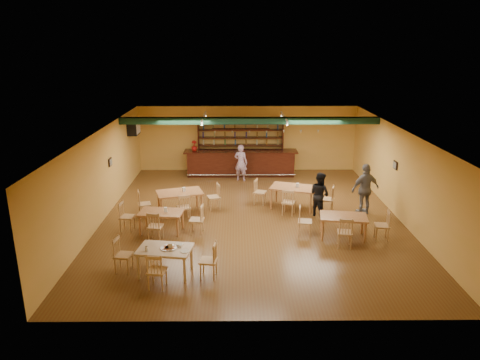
{
  "coord_description": "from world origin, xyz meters",
  "views": [
    {
      "loc": [
        -0.51,
        -14.26,
        5.7
      ],
      "look_at": [
        -0.38,
        0.6,
        1.15
      ],
      "focal_mm": 33.36,
      "sensor_mm": 36.0,
      "label": 1
    }
  ],
  "objects_px": {
    "patron_right_a": "(319,194)",
    "near_table": "(165,261)",
    "dining_table_a": "(180,202)",
    "dining_table_d": "(343,227)",
    "dining_table_c": "(162,222)",
    "patron_bar": "(241,163)",
    "dining_table_b": "(293,197)",
    "bar_counter": "(241,163)"
  },
  "relations": [
    {
      "from": "patron_right_a",
      "to": "near_table",
      "type": "bearing_deg",
      "value": 93.53
    },
    {
      "from": "dining_table_d",
      "to": "patron_right_a",
      "type": "bearing_deg",
      "value": 111.13
    },
    {
      "from": "patron_bar",
      "to": "patron_right_a",
      "type": "distance_m",
      "value": 4.96
    },
    {
      "from": "dining_table_b",
      "to": "dining_table_d",
      "type": "bearing_deg",
      "value": -46.38
    },
    {
      "from": "patron_bar",
      "to": "patron_right_a",
      "type": "relative_size",
      "value": 1.02
    },
    {
      "from": "dining_table_a",
      "to": "dining_table_c",
      "type": "height_order",
      "value": "dining_table_a"
    },
    {
      "from": "dining_table_a",
      "to": "dining_table_c",
      "type": "xyz_separation_m",
      "value": [
        -0.38,
        -1.66,
        -0.05
      ]
    },
    {
      "from": "dining_table_a",
      "to": "dining_table_d",
      "type": "relative_size",
      "value": 1.1
    },
    {
      "from": "bar_counter",
      "to": "dining_table_b",
      "type": "height_order",
      "value": "bar_counter"
    },
    {
      "from": "dining_table_b",
      "to": "patron_right_a",
      "type": "distance_m",
      "value": 1.19
    },
    {
      "from": "dining_table_c",
      "to": "dining_table_d",
      "type": "height_order",
      "value": "dining_table_d"
    },
    {
      "from": "dining_table_c",
      "to": "patron_right_a",
      "type": "height_order",
      "value": "patron_right_a"
    },
    {
      "from": "dining_table_b",
      "to": "patron_right_a",
      "type": "bearing_deg",
      "value": -26.15
    },
    {
      "from": "near_table",
      "to": "patron_bar",
      "type": "distance_m",
      "value": 8.51
    },
    {
      "from": "bar_counter",
      "to": "dining_table_c",
      "type": "relative_size",
      "value": 3.74
    },
    {
      "from": "patron_bar",
      "to": "near_table",
      "type": "bearing_deg",
      "value": 95.35
    },
    {
      "from": "dining_table_c",
      "to": "dining_table_a",
      "type": "bearing_deg",
      "value": 84.2
    },
    {
      "from": "dining_table_c",
      "to": "bar_counter",
      "type": "bearing_deg",
      "value": 75.15
    },
    {
      "from": "patron_right_a",
      "to": "dining_table_b",
      "type": "bearing_deg",
      "value": 7.54
    },
    {
      "from": "dining_table_b",
      "to": "patron_right_a",
      "type": "relative_size",
      "value": 1.02
    },
    {
      "from": "dining_table_d",
      "to": "patron_bar",
      "type": "height_order",
      "value": "patron_bar"
    },
    {
      "from": "near_table",
      "to": "bar_counter",
      "type": "bearing_deg",
      "value": 85.74
    },
    {
      "from": "patron_bar",
      "to": "patron_right_a",
      "type": "xyz_separation_m",
      "value": [
        2.65,
        -4.19,
        -0.02
      ]
    },
    {
      "from": "near_table",
      "to": "patron_right_a",
      "type": "distance_m",
      "value": 6.2
    },
    {
      "from": "bar_counter",
      "to": "patron_bar",
      "type": "distance_m",
      "value": 0.86
    },
    {
      "from": "patron_bar",
      "to": "patron_right_a",
      "type": "bearing_deg",
      "value": 141.42
    },
    {
      "from": "patron_bar",
      "to": "dining_table_b",
      "type": "bearing_deg",
      "value": 137.73
    },
    {
      "from": "dining_table_a",
      "to": "dining_table_b",
      "type": "distance_m",
      "value": 4.05
    },
    {
      "from": "dining_table_a",
      "to": "patron_right_a",
      "type": "bearing_deg",
      "value": -20.79
    },
    {
      "from": "dining_table_a",
      "to": "patron_bar",
      "type": "bearing_deg",
      "value": 43.66
    },
    {
      "from": "bar_counter",
      "to": "near_table",
      "type": "relative_size",
      "value": 3.74
    },
    {
      "from": "patron_bar",
      "to": "dining_table_d",
      "type": "bearing_deg",
      "value": 136.08
    },
    {
      "from": "dining_table_a",
      "to": "near_table",
      "type": "bearing_deg",
      "value": -105.06
    },
    {
      "from": "near_table",
      "to": "patron_bar",
      "type": "bearing_deg",
      "value": 84.57
    },
    {
      "from": "bar_counter",
      "to": "patron_right_a",
      "type": "xyz_separation_m",
      "value": [
        2.64,
        -5.02,
        0.21
      ]
    },
    {
      "from": "near_table",
      "to": "dining_table_c",
      "type": "bearing_deg",
      "value": 109.43
    },
    {
      "from": "near_table",
      "to": "patron_bar",
      "type": "xyz_separation_m",
      "value": [
        2.02,
        8.25,
        0.43
      ]
    },
    {
      "from": "dining_table_d",
      "to": "patron_bar",
      "type": "relative_size",
      "value": 0.88
    },
    {
      "from": "bar_counter",
      "to": "near_table",
      "type": "bearing_deg",
      "value": -102.59
    },
    {
      "from": "bar_counter",
      "to": "dining_table_d",
      "type": "xyz_separation_m",
      "value": [
        3.05,
        -6.84,
        -0.21
      ]
    },
    {
      "from": "dining_table_c",
      "to": "patron_right_a",
      "type": "distance_m",
      "value": 5.39
    },
    {
      "from": "dining_table_a",
      "to": "dining_table_d",
      "type": "height_order",
      "value": "dining_table_a"
    }
  ]
}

